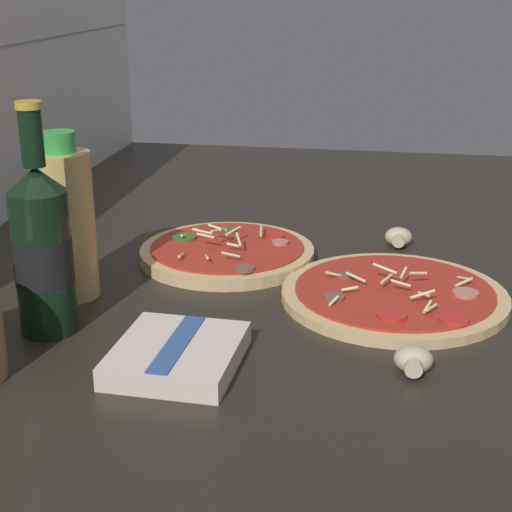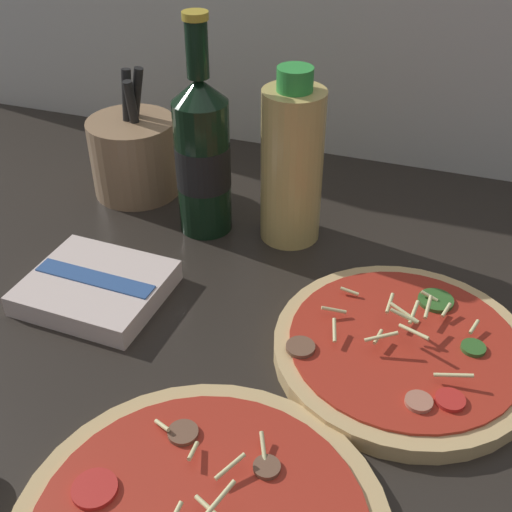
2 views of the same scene
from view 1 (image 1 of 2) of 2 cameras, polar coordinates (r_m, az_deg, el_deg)
name	(u,v)px [view 1 (image 1 of 2)]	position (r cm, az deg, el deg)	size (l,w,h in cm)	color
counter_slab	(261,279)	(107.93, 0.36, -1.68)	(160.00, 90.00, 2.50)	#28231E
pizza_near	(394,295)	(99.08, 10.02, -2.78)	(28.07, 28.07, 4.19)	tan
pizza_far	(227,252)	(111.46, -2.11, 0.26)	(24.72, 24.72, 5.12)	tan
beer_bottle	(42,249)	(89.31, -15.27, 0.51)	(6.51, 6.51, 26.01)	black
oil_bottle	(66,223)	(98.98, -13.68, 2.38)	(7.16, 7.16, 20.87)	#D6B766
mushroom_left	(413,360)	(81.84, 11.38, -7.43)	(4.20, 4.00, 2.80)	beige
mushroom_right	(398,237)	(118.46, 10.32, 1.35)	(4.25, 4.05, 2.84)	beige
dish_towel	(177,355)	(82.16, -5.74, -7.15)	(14.63, 13.04, 2.56)	beige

